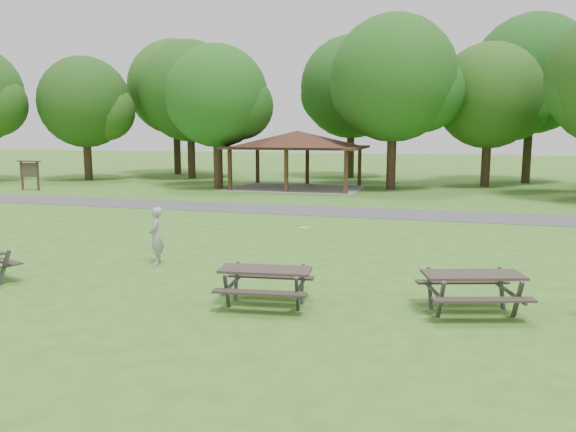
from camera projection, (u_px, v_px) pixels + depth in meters
The scene contains 16 objects.
ground at pixel (201, 293), 13.23m from camera, with size 160.00×160.00×0.00m, color #396D1F.
asphalt_path at pixel (325, 211), 26.54m from camera, with size 120.00×3.20×0.02m, color #474649.
pavilion at pixel (298, 141), 36.66m from camera, with size 8.60×7.01×3.76m.
notice_board at pixel (29, 170), 35.52m from camera, with size 1.60×0.30×1.88m.
tree_row_b at pixel (86, 105), 42.26m from camera, with size 7.14×6.80×9.28m.
tree_row_c at pixel (191, 94), 43.57m from camera, with size 8.19×7.80×10.67m.
tree_row_d at pixel (218, 99), 36.17m from camera, with size 6.93×6.60×9.27m.
tree_row_e at pixel (395, 82), 35.43m from camera, with size 8.40×8.00×11.02m.
tree_row_f at pixel (491, 99), 37.29m from camera, with size 7.35×7.00×9.55m.
tree_deep_a at pixel (177, 90), 47.62m from camera, with size 8.40×8.00×11.38m.
tree_deep_b at pixel (353, 90), 44.10m from camera, with size 8.40×8.00×11.13m.
tree_deep_c at pixel (533, 78), 39.57m from camera, with size 8.82×8.40×11.90m.
picnic_table_middle at pixel (265, 277), 12.25m from camera, with size 2.15×1.81×0.86m.
picnic_table_far at pixel (473, 283), 11.73m from camera, with size 2.41×2.14×0.88m.
frisbee_in_flight at pixel (304, 228), 13.94m from camera, with size 0.30×0.30×0.02m.
frisbee_thrower at pixel (156, 236), 16.06m from camera, with size 0.60×0.39×1.64m, color #9F9FA1.
Camera 1 is at (5.45, -11.75, 3.83)m, focal length 35.00 mm.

